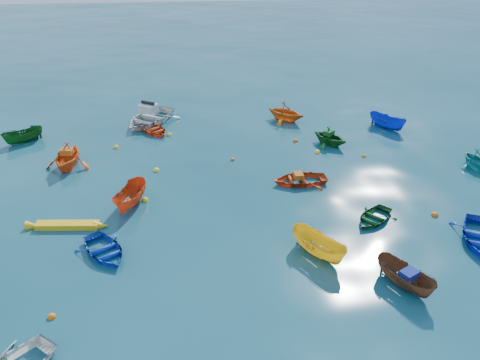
{
  "coord_description": "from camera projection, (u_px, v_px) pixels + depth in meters",
  "views": [
    {
      "loc": [
        -2.33,
        -18.74,
        13.48
      ],
      "look_at": [
        0.0,
        5.0,
        0.4
      ],
      "focal_mm": 35.0,
      "sensor_mm": 36.0,
      "label": 1
    }
  ],
  "objects": [
    {
      "name": "ground",
      "position": [
        250.0,
        236.0,
        23.04
      ],
      "size": [
        160.0,
        160.0,
        0.0
      ],
      "primitive_type": "plane",
      "color": "#0A3D4B",
      "rests_on": "ground"
    },
    {
      "name": "dinghy_blue_sw",
      "position": [
        105.0,
        254.0,
        21.75
      ],
      "size": [
        3.47,
        3.73,
        0.63
      ],
      "primitive_type": "imported",
      "rotation": [
        0.0,
        0.0,
        0.57
      ],
      "color": "#0E39B2",
      "rests_on": "ground"
    },
    {
      "name": "sampan_brown_mid",
      "position": [
        403.0,
        286.0,
        19.84
      ],
      "size": [
        2.33,
        3.06,
        1.12
      ],
      "primitive_type": "imported",
      "rotation": [
        0.0,
        0.0,
        0.5
      ],
      "color": "brown",
      "rests_on": "ground"
    },
    {
      "name": "dinghy_blue_se",
      "position": [
        479.0,
        242.0,
        22.61
      ],
      "size": [
        3.93,
        4.46,
        0.77
      ],
      "primitive_type": "imported",
      "rotation": [
        0.0,
        0.0,
        -0.42
      ],
      "color": "#0E2BB1",
      "rests_on": "ground"
    },
    {
      "name": "dinghy_orange_w",
      "position": [
        69.0,
        167.0,
        29.58
      ],
      "size": [
        3.14,
        3.53,
        1.7
      ],
      "primitive_type": "imported",
      "rotation": [
        0.0,
        0.0,
        -0.12
      ],
      "color": "#ED5A16",
      "rests_on": "ground"
    },
    {
      "name": "sampan_yellow_mid",
      "position": [
        318.0,
        255.0,
        21.7
      ],
      "size": [
        2.7,
        3.26,
        1.21
      ],
      "primitive_type": "imported",
      "rotation": [
        0.0,
        0.0,
        0.58
      ],
      "color": "yellow",
      "rests_on": "ground"
    },
    {
      "name": "dinghy_green_e",
      "position": [
        373.0,
        220.0,
        24.23
      ],
      "size": [
        3.23,
        3.18,
        0.55
      ],
      "primitive_type": "imported",
      "rotation": [
        0.0,
        0.0,
        -0.83
      ],
      "color": "#0F4318",
      "rests_on": "ground"
    },
    {
      "name": "dinghy_cyan_se",
      "position": [
        474.0,
        167.0,
        29.5
      ],
      "size": [
        2.37,
        2.66,
        1.29
      ],
      "primitive_type": "imported",
      "rotation": [
        0.0,
        0.0,
        0.11
      ],
      "color": "teal",
      "rests_on": "ground"
    },
    {
      "name": "sampan_orange_n",
      "position": [
        132.0,
        205.0,
        25.53
      ],
      "size": [
        2.11,
        3.36,
        1.22
      ],
      "primitive_type": "imported",
      "rotation": [
        0.0,
        0.0,
        -0.32
      ],
      "color": "#CE3F13",
      "rests_on": "ground"
    },
    {
      "name": "dinghy_green_n",
      "position": [
        329.0,
        144.0,
        32.57
      ],
      "size": [
        3.4,
        3.44,
        1.37
      ],
      "primitive_type": "imported",
      "rotation": [
        0.0,
        0.0,
        0.7
      ],
      "color": "#125017",
      "rests_on": "ground"
    },
    {
      "name": "dinghy_red_ne",
      "position": [
        299.0,
        183.0,
        27.74
      ],
      "size": [
        3.31,
        2.46,
        0.66
      ],
      "primitive_type": "imported",
      "rotation": [
        0.0,
        0.0,
        -1.52
      ],
      "color": "#C23910",
      "rests_on": "ground"
    },
    {
      "name": "sampan_blue_far",
      "position": [
        386.0,
        128.0,
        35.18
      ],
      "size": [
        2.69,
        3.12,
        1.17
      ],
      "primitive_type": "imported",
      "rotation": [
        0.0,
        0.0,
        0.62
      ],
      "color": "#0F2CBB",
      "rests_on": "ground"
    },
    {
      "name": "dinghy_red_far",
      "position": [
        154.0,
        132.0,
        34.49
      ],
      "size": [
        3.43,
        3.63,
        0.61
      ],
      "primitive_type": "imported",
      "rotation": [
        0.0,
        0.0,
        0.61
      ],
      "color": "red",
      "rests_on": "ground"
    },
    {
      "name": "dinghy_orange_far",
      "position": [
        285.0,
        120.0,
        36.54
      ],
      "size": [
        4.03,
        3.98,
        1.61
      ],
      "primitive_type": "imported",
      "rotation": [
        0.0,
        0.0,
        0.87
      ],
      "color": "orange",
      "rests_on": "ground"
    },
    {
      "name": "sampan_green_far",
      "position": [
        25.0,
        142.0,
        32.92
      ],
      "size": [
        2.92,
        2.45,
        1.09
      ],
      "primitive_type": "imported",
      "rotation": [
        0.0,
        0.0,
        -0.98
      ],
      "color": "#114B16",
      "rests_on": "ground"
    },
    {
      "name": "kayak_yellow",
      "position": [
        68.0,
        228.0,
        23.65
      ],
      "size": [
        3.88,
        0.91,
        0.39
      ],
      "primitive_type": null,
      "rotation": [
        0.0,
        0.0,
        1.48
      ],
      "color": "yellow",
      "rests_on": "ground"
    },
    {
      "name": "motorboat_white",
      "position": [
        150.0,
        123.0,
        36.15
      ],
      "size": [
        5.59,
        6.06,
        1.63
      ],
      "primitive_type": "imported",
      "rotation": [
        0.0,
        0.0,
        -0.55
      ],
      "color": "silver",
      "rests_on": "ground"
    },
    {
      "name": "tarp_blue_a",
      "position": [
        409.0,
        274.0,
        19.38
      ],
      "size": [
        0.87,
        0.8,
        0.34
      ],
      "primitive_type": "cube",
      "rotation": [
        0.0,
        0.0,
        0.5
      ],
      "color": "navy",
      "rests_on": "sampan_brown_mid"
    },
    {
      "name": "tarp_orange_a",
      "position": [
        67.0,
        152.0,
        29.13
      ],
      "size": [
        0.8,
        0.64,
        0.36
      ],
      "primitive_type": "cube",
      "rotation": [
        0.0,
        0.0,
        -0.12
      ],
      "color": "#D75E16",
      "rests_on": "dinghy_orange_w"
    },
    {
      "name": "tarp_green_b",
      "position": [
        329.0,
        133.0,
        32.23
      ],
      "size": [
        0.83,
        0.81,
        0.32
      ],
      "primitive_type": "cube",
      "rotation": [
        0.0,
        0.0,
        0.7
      ],
      "color": "#134D1B",
      "rests_on": "dinghy_green_n"
    },
    {
      "name": "tarp_orange_b",
      "position": [
        298.0,
        176.0,
        27.49
      ],
      "size": [
        0.54,
        0.7,
        0.33
      ],
      "primitive_type": "cube",
      "rotation": [
        0.0,
        0.0,
        -1.52
      ],
      "color": "#B95912",
      "rests_on": "dinghy_red_ne"
    },
    {
      "name": "buoy_or_a",
      "position": [
        52.0,
        317.0,
        18.26
      ],
      "size": [
        0.33,
        0.33,
        0.33
      ],
      "primitive_type": "sphere",
      "color": "orange",
      "rests_on": "ground"
    },
    {
      "name": "buoy_ye_a",
      "position": [
        145.0,
        200.0,
        25.96
      ],
      "size": [
        0.38,
        0.38,
        0.38
      ],
      "primitive_type": "sphere",
      "color": "yellow",
      "rests_on": "ground"
    },
    {
      "name": "buoy_or_b",
      "position": [
        434.0,
        215.0,
        24.63
      ],
      "size": [
        0.37,
        0.37,
        0.37
      ],
      "primitive_type": "sphere",
      "color": "#D55D0B",
      "rests_on": "ground"
    },
    {
      "name": "buoy_ye_b",
      "position": [
        116.0,
        148.0,
        32.08
      ],
      "size": [
        0.38,
        0.38,
        0.38
      ],
      "primitive_type": "sphere",
      "color": "yellow",
      "rests_on": "ground"
    },
    {
      "name": "buoy_or_c",
      "position": [
        233.0,
        160.0,
        30.41
      ],
      "size": [
        0.3,
        0.3,
        0.3
      ],
      "primitive_type": "sphere",
      "color": "#D64E0B",
      "rests_on": "ground"
    },
    {
      "name": "buoy_ye_c",
      "position": [
        156.0,
        171.0,
        29.1
      ],
      "size": [
        0.39,
        0.39,
        0.39
      ],
      "primitive_type": "sphere",
      "color": "yellow",
      "rests_on": "ground"
    },
    {
      "name": "buoy_or_d",
      "position": [
        364.0,
        157.0,
        30.86
      ],
      "size": [
        0.3,
        0.3,
        0.3
      ],
      "primitive_type": "sphere",
      "color": "orange",
      "rests_on": "ground"
    },
    {
      "name": "buoy_ye_d",
      "position": [
        169.0,
        135.0,
        33.97
      ],
      "size": [
        0.39,
        0.39,
        0.39
      ],
      "primitive_type": "sphere",
      "color": "yellow",
      "rests_on": "ground"
    },
    {
      "name": "buoy_or_e",
      "position": [
        296.0,
        141.0,
        33.02
      ],
      "size": [
        0.38,
        0.38,
        0.38
      ],
      "primitive_type": "sphere",
      "color": "#E25B0C",
      "rests_on": "ground"
    },
    {
      "name": "buoy_ye_e",
      "position": [
        317.0,
        153.0,
        31.38
      ],
      "size": [
        0.38,
        0.38,
        0.38
      ],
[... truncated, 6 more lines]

